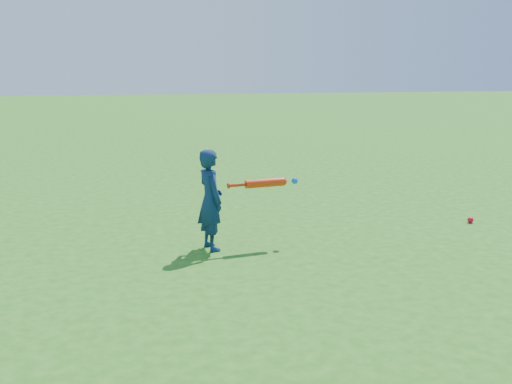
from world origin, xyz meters
TOP-DOWN VIEW (x-y plane):
  - ground at (0.00, 0.00)m, footprint 80.00×80.00m
  - child at (-0.38, -0.29)m, footprint 0.33×0.43m
  - ground_ball_red at (2.85, 0.00)m, footprint 0.07×0.07m
  - bat_swing at (0.23, -0.26)m, footprint 0.78×0.16m

SIDE VIEW (x-z plane):
  - ground at x=0.00m, z-range 0.00..0.00m
  - ground_ball_red at x=2.85m, z-range 0.00..0.07m
  - child at x=-0.38m, z-range 0.00..1.05m
  - bat_swing at x=0.23m, z-range 0.62..0.71m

